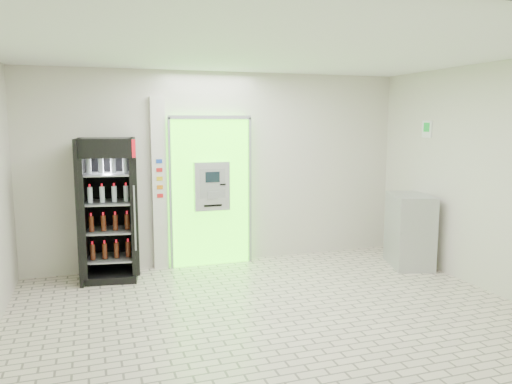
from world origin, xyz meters
name	(u,v)px	position (x,y,z in m)	size (l,w,h in m)	color
ground	(277,319)	(0.00, 0.00, 0.00)	(6.00, 6.00, 0.00)	beige
room_shell	(278,158)	(0.00, 0.00, 1.84)	(6.00, 6.00, 6.00)	beige
atm_assembly	(210,191)	(-0.20, 2.41, 1.17)	(1.30, 0.24, 2.33)	#49FF18
pillar	(159,184)	(-0.98, 2.45, 1.30)	(0.22, 0.11, 2.60)	silver
beverage_cooler	(109,212)	(-1.74, 2.16, 0.97)	(0.85, 0.80, 2.01)	black
steel_cabinet	(410,230)	(2.71, 1.34, 0.56)	(0.80, 0.97, 1.12)	#AAADB2
exit_sign	(427,129)	(2.99, 1.40, 2.12)	(0.02, 0.22, 0.26)	white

